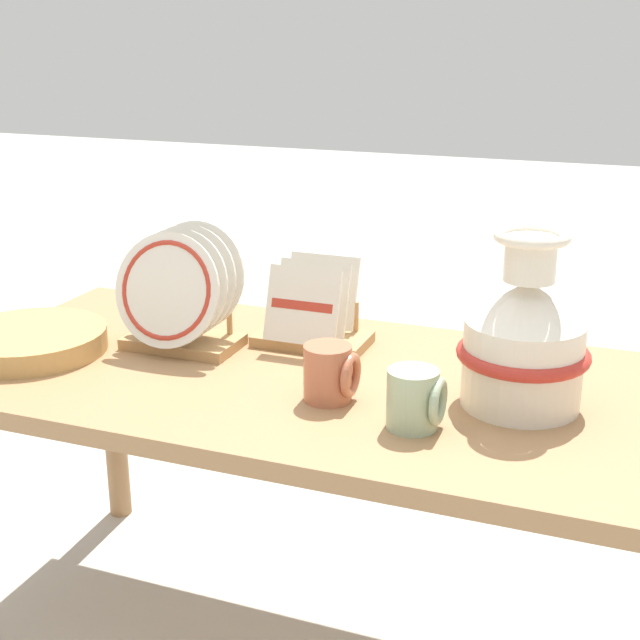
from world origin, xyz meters
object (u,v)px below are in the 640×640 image
dish_rack_square_plates (313,322)px  mug_terracotta_glaze (330,373)px  wicker_charger_stack (30,341)px  mug_sage_glaze (415,399)px  ceramic_vase (524,339)px  dish_rack_round_plates (179,300)px

dish_rack_square_plates → mug_terracotta_glaze: dish_rack_square_plates is taller
mug_terracotta_glaze → wicker_charger_stack: bearing=179.1°
mug_terracotta_glaze → mug_sage_glaze: 0.18m
ceramic_vase → wicker_charger_stack: 0.97m
ceramic_vase → dish_rack_round_plates: size_ratio=1.26×
wicker_charger_stack → dish_rack_round_plates: bearing=24.8°
ceramic_vase → dish_rack_round_plates: (-0.69, 0.04, -0.02)m
dish_rack_round_plates → wicker_charger_stack: dish_rack_round_plates is taller
ceramic_vase → dish_rack_round_plates: ceramic_vase is taller
dish_rack_round_plates → mug_terracotta_glaze: size_ratio=2.44×
ceramic_vase → wicker_charger_stack: size_ratio=1.02×
wicker_charger_stack → mug_sage_glaze: 0.82m
mug_sage_glaze → wicker_charger_stack: bearing=175.4°
dish_rack_square_plates → mug_sage_glaze: (0.30, -0.31, 0.00)m
ceramic_vase → wicker_charger_stack: (-0.96, -0.09, -0.10)m
ceramic_vase → mug_sage_glaze: ceramic_vase is taller
ceramic_vase → wicker_charger_stack: bearing=-174.9°
ceramic_vase → mug_terracotta_glaze: ceramic_vase is taller
ceramic_vase → mug_terracotta_glaze: size_ratio=3.07×
dish_rack_round_plates → wicker_charger_stack: 0.31m
dish_rack_round_plates → mug_sage_glaze: bearing=-19.5°
wicker_charger_stack → mug_sage_glaze: bearing=-4.6°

